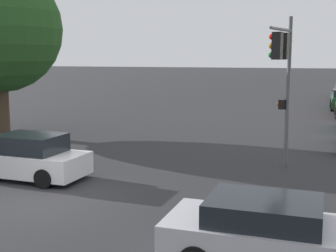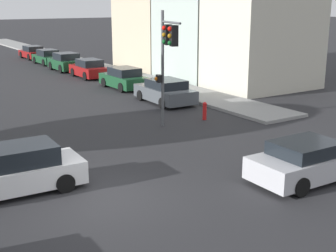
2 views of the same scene
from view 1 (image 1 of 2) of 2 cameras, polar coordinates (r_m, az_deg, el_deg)
name	(u,v)px [view 1 (image 1 of 2)]	position (r m, az deg, el deg)	size (l,w,h in m)	color
ground_plane	(46,201)	(13.76, -14.69, -8.88)	(300.00, 300.00, 0.00)	#28282B
traffic_signal	(282,65)	(16.71, 13.76, 7.26)	(0.66, 2.37, 5.43)	#515456
crossing_car_0	(270,235)	(9.43, 12.37, -12.82)	(4.15, 2.03, 1.36)	#B7B7BC
crossing_car_2	(28,158)	(16.29, -16.74, -3.73)	(4.11, 2.02, 1.49)	silver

